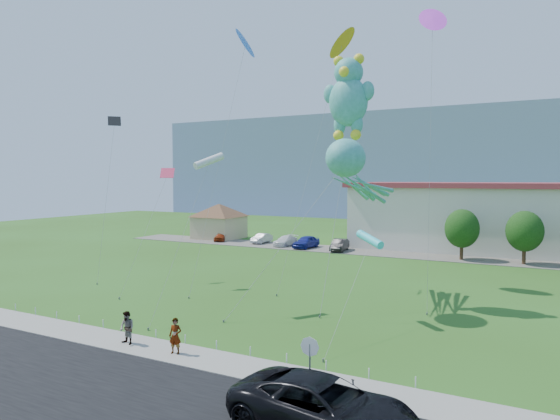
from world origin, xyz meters
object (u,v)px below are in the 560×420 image
object	(u,v)px
parked_car_red	(222,236)
parked_car_black	(340,245)
parked_car_silver	(262,238)
octopus_kite	(353,171)
pedestrian_left	(175,336)
stop_sign	(310,352)
teddy_bear_kite	(348,95)
suv	(324,407)
parked_car_white	(285,241)
pavilion	(219,218)
pedestrian_right	(127,328)
parked_car_blue	(306,242)

from	to	relation	value
parked_car_red	parked_car_black	world-z (taller)	parked_car_black
parked_car_silver	octopus_kite	world-z (taller)	octopus_kite
pedestrian_left	stop_sign	bearing A→B (deg)	-23.70
parked_car_red	teddy_bear_kite	xyz separation A→B (m)	(26.91, -23.44, 13.89)
parked_car_red	parked_car_black	bearing A→B (deg)	-21.07
suv	parked_car_silver	distance (m)	50.26
pedestrian_left	teddy_bear_kite	world-z (taller)	teddy_bear_kite
parked_car_white	octopus_kite	size ratio (longest dim) A/B	0.32
teddy_bear_kite	octopus_kite	bearing A→B (deg)	-57.89
pedestrian_left	parked_car_black	size ratio (longest dim) A/B	0.41
stop_sign	pavilion	bearing A→B (deg)	128.44
suv	parked_car_black	distance (m)	43.27
pedestrian_right	parked_car_blue	bearing A→B (deg)	108.05
suv	parked_car_white	bearing A→B (deg)	34.12
parked_car_black	teddy_bear_kite	bearing A→B (deg)	-75.17
parked_car_blue	parked_car_red	bearing A→B (deg)	-178.13
pedestrian_left	teddy_bear_kite	bearing A→B (deg)	62.74
suv	octopus_kite	size ratio (longest dim) A/B	0.50
stop_sign	pedestrian_left	distance (m)	8.00
pavilion	parked_car_black	size ratio (longest dim) A/B	2.16
pedestrian_right	teddy_bear_kite	world-z (taller)	teddy_bear_kite
pedestrian_right	parked_car_black	distance (m)	37.09
pedestrian_right	parked_car_black	bearing A→B (deg)	101.16
parked_car_black	octopus_kite	xyz separation A→B (m)	(9.87, -23.53, 8.45)
octopus_kite	teddy_bear_kite	bearing A→B (deg)	122.11
stop_sign	pedestrian_right	distance (m)	11.09
pedestrian_right	parked_car_red	bearing A→B (deg)	125.39
stop_sign	pedestrian_right	world-z (taller)	stop_sign
parked_car_red	parked_car_white	world-z (taller)	parked_car_white
octopus_kite	teddy_bear_kite	size ratio (longest dim) A/B	0.77
stop_sign	parked_car_silver	xyz separation A→B (m)	(-25.23, 40.18, -1.18)
parked_car_red	teddy_bear_kite	world-z (taller)	teddy_bear_kite
suv	parked_car_black	xyz separation A→B (m)	(-14.93, 40.61, -0.22)
pedestrian_right	parked_car_white	world-z (taller)	pedestrian_right
suv	parked_car_silver	world-z (taller)	suv
parked_car_black	suv	bearing A→B (deg)	-77.10
parked_car_black	pavilion	bearing A→B (deg)	161.67
suv	teddy_bear_kite	distance (m)	23.71
pedestrian_right	teddy_bear_kite	size ratio (longest dim) A/B	0.10
parked_car_silver	parked_car_red	bearing A→B (deg)	-172.37
teddy_bear_kite	stop_sign	bearing A→B (deg)	-74.86
teddy_bear_kite	parked_car_red	bearing A→B (deg)	138.95
parked_car_black	parked_car_silver	bearing A→B (deg)	163.59
parked_car_blue	pedestrian_left	bearing A→B (deg)	-68.79
pavilion	teddy_bear_kite	world-z (taller)	teddy_bear_kite
parked_car_red	parked_car_white	xyz separation A→B (m)	(10.08, -0.26, 0.01)
pavilion	pedestrian_right	bearing A→B (deg)	-61.18
pavilion	parked_car_red	bearing A→B (deg)	-49.62
suv	parked_car_white	size ratio (longest dim) A/B	1.53
pavilion	teddy_bear_kite	distance (m)	40.74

